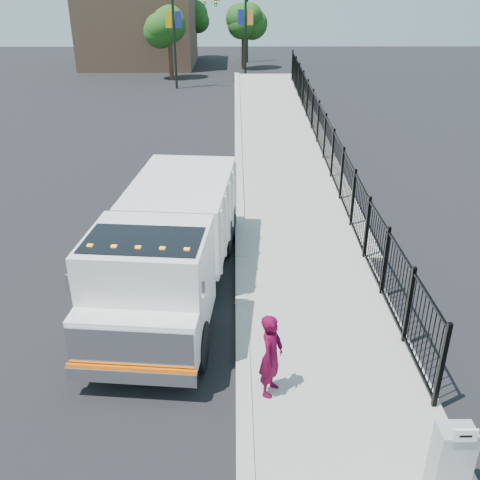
{
  "coord_description": "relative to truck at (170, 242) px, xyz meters",
  "views": [
    {
      "loc": [
        -0.15,
        -9.6,
        7.27
      ],
      "look_at": [
        -0.04,
        2.0,
        1.64
      ],
      "focal_mm": 40.0,
      "sensor_mm": 36.0,
      "label": 1
    }
  ],
  "objects": [
    {
      "name": "light_pole_1",
      "position": [
        2.14,
        31.93,
        2.83
      ],
      "size": [
        3.78,
        0.22,
        8.0
      ],
      "color": "black",
      "rests_on": "ground"
    },
    {
      "name": "worker",
      "position": [
        2.27,
        -3.71,
        -0.55
      ],
      "size": [
        0.63,
        0.74,
        1.71
      ],
      "primitive_type": "imported",
      "rotation": [
        0.0,
        0.0,
        1.16
      ],
      "color": "#550423",
      "rests_on": "sidewalk"
    },
    {
      "name": "ground",
      "position": [
        1.76,
        -2.14,
        -1.53
      ],
      "size": [
        120.0,
        120.0,
        0.0
      ],
      "primitive_type": "plane",
      "color": "black",
      "rests_on": "ground"
    },
    {
      "name": "building",
      "position": [
        -7.24,
        41.86,
        2.47
      ],
      "size": [
        10.0,
        10.0,
        8.0
      ],
      "primitive_type": "cube",
      "color": "#8C664C",
      "rests_on": "ground"
    },
    {
      "name": "light_pole_3",
      "position": [
        2.54,
        43.59,
        2.83
      ],
      "size": [
        3.78,
        0.22,
        8.0
      ],
      "color": "black",
      "rests_on": "ground"
    },
    {
      "name": "tree_2",
      "position": [
        -2.47,
        46.86,
        2.42
      ],
      "size": [
        2.76,
        2.76,
        5.38
      ],
      "color": "#382314",
      "rests_on": "ground"
    },
    {
      "name": "light_pole_0",
      "position": [
        -2.44,
        29.35,
        2.83
      ],
      "size": [
        3.77,
        0.22,
        8.0
      ],
      "color": "black",
      "rests_on": "ground"
    },
    {
      "name": "light_pole_2",
      "position": [
        -2.55,
        41.1,
        2.83
      ],
      "size": [
        3.77,
        0.22,
        8.0
      ],
      "color": "black",
      "rests_on": "ground"
    },
    {
      "name": "tree_1",
      "position": [
        2.4,
        39.17,
        2.41
      ],
      "size": [
        2.52,
        2.52,
        5.26
      ],
      "color": "#382314",
      "rests_on": "ground"
    },
    {
      "name": "ramp",
      "position": [
        3.88,
        13.86,
        -1.53
      ],
      "size": [
        3.95,
        24.06,
        3.19
      ],
      "primitive_type": "cube",
      "rotation": [
        0.06,
        0.0,
        0.0
      ],
      "color": "#9E998E",
      "rests_on": "ground"
    },
    {
      "name": "tree_0",
      "position": [
        -3.52,
        33.3,
        2.43
      ],
      "size": [
        2.87,
        2.87,
        5.43
      ],
      "color": "#382314",
      "rests_on": "ground"
    },
    {
      "name": "utility_cabinet",
      "position": [
        4.86,
        -5.96,
        -0.79
      ],
      "size": [
        0.55,
        0.4,
        1.25
      ],
      "primitive_type": "cube",
      "color": "gray",
      "rests_on": "sidewalk"
    },
    {
      "name": "iron_fence",
      "position": [
        5.31,
        9.86,
        -0.63
      ],
      "size": [
        0.1,
        28.0,
        1.8
      ],
      "primitive_type": "cube",
      "color": "black",
      "rests_on": "ground"
    },
    {
      "name": "curb",
      "position": [
        1.76,
        -4.14,
        -1.45
      ],
      "size": [
        0.3,
        12.0,
        0.16
      ],
      "primitive_type": "cube",
      "color": "#ADAAA3",
      "rests_on": "ground"
    },
    {
      "name": "sidewalk",
      "position": [
        3.68,
        -4.14,
        -1.47
      ],
      "size": [
        3.55,
        12.0,
        0.12
      ],
      "primitive_type": "cube",
      "color": "#9E998E",
      "rests_on": "ground"
    },
    {
      "name": "arrow_sign",
      "position": [
        4.86,
        -6.18,
        -0.05
      ],
      "size": [
        0.35,
        0.04,
        0.22
      ],
      "primitive_type": "cube",
      "color": "white",
      "rests_on": "utility_cabinet"
    },
    {
      "name": "truck",
      "position": [
        0.0,
        0.0,
        0.0
      ],
      "size": [
        3.27,
        8.14,
        2.72
      ],
      "rotation": [
        0.0,
        0.0,
        -0.09
      ],
      "color": "black",
      "rests_on": "ground"
    }
  ]
}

